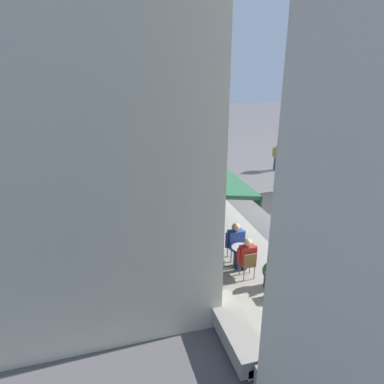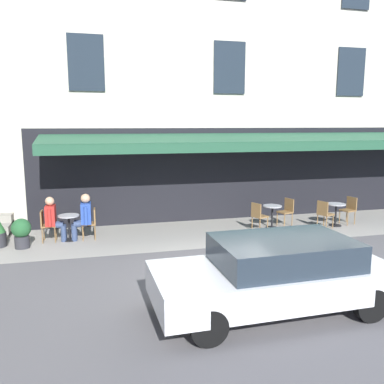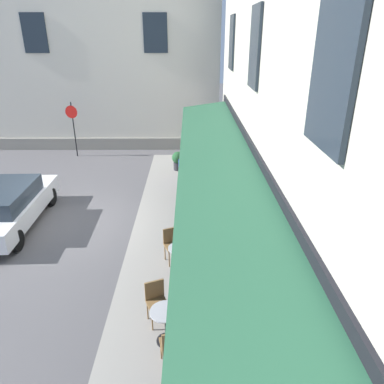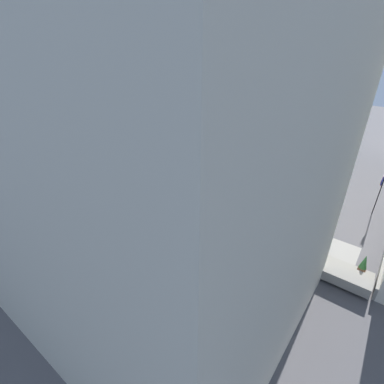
{
  "view_description": "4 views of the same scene",
  "coord_description": "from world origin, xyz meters",
  "px_view_note": "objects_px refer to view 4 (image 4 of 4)",
  "views": [
    {
      "loc": [
        12.75,
        -7.73,
        6.48
      ],
      "look_at": [
        -0.37,
        -3.93,
        1.18
      ],
      "focal_mm": 33.31,
      "sensor_mm": 36.0,
      "label": 1
    },
    {
      "loc": [
        2.95,
        8.3,
        3.35
      ],
      "look_at": [
        -0.1,
        -3.9,
        1.2
      ],
      "focal_mm": 37.56,
      "sensor_mm": 36.0,
      "label": 2
    },
    {
      "loc": [
        -10.09,
        -3.54,
        5.48
      ],
      "look_at": [
        -0.13,
        -3.61,
        1.12
      ],
      "focal_mm": 33.97,
      "sensor_mm": 36.0,
      "label": 3
    },
    {
      "loc": [
        7.06,
        -15.48,
        9.1
      ],
      "look_at": [
        -1.95,
        -3.71,
        0.98
      ],
      "focal_mm": 26.8,
      "sensor_mm": 36.0,
      "label": 4
    }
  ],
  "objects_px": {
    "cafe_chair_wicker_kerbside": "(156,180)",
    "potted_plant_mid_terrace": "(324,245)",
    "no_parking_sign": "(381,187)",
    "parked_car_white": "(262,172)",
    "cafe_chair_wicker_back_row": "(197,194)",
    "potted_plant_under_sign": "(311,237)",
    "cafe_chair_wicker_under_awning": "(272,226)",
    "walking_pedestrian_in_olive": "(206,150)",
    "cafe_chair_wicker_corner_left": "(178,191)",
    "cafe_chair_wicker_facing_street": "(123,165)",
    "cafe_chair_wicker_by_window": "(173,183)",
    "seated_patron_in_red": "(293,231)",
    "seated_companion_in_blue": "(277,225)",
    "cafe_table_streetside": "(284,232)",
    "cafe_table_mid_terrace": "(115,167)",
    "cafe_table_near_entrance": "(187,193)",
    "cafe_table_far_end": "(164,182)",
    "potted_plant_by_steps": "(363,265)",
    "cafe_chair_wicker_near_door": "(106,169)",
    "cafe_chair_wicker_corner_right": "(297,235)"
  },
  "relations": [
    {
      "from": "cafe_chair_wicker_near_door",
      "to": "cafe_table_far_end",
      "type": "relative_size",
      "value": 1.21
    },
    {
      "from": "cafe_table_near_entrance",
      "to": "cafe_chair_wicker_kerbside",
      "type": "height_order",
      "value": "cafe_chair_wicker_kerbside"
    },
    {
      "from": "cafe_table_streetside",
      "to": "cafe_chair_wicker_under_awning",
      "type": "xyz_separation_m",
      "value": [
        -0.63,
        0.01,
        0.06
      ]
    },
    {
      "from": "cafe_chair_wicker_corner_left",
      "to": "seated_patron_in_red",
      "type": "bearing_deg",
      "value": 0.12
    },
    {
      "from": "cafe_chair_wicker_under_awning",
      "to": "parked_car_white",
      "type": "relative_size",
      "value": 0.21
    },
    {
      "from": "no_parking_sign",
      "to": "parked_car_white",
      "type": "height_order",
      "value": "no_parking_sign"
    },
    {
      "from": "cafe_table_streetside",
      "to": "potted_plant_by_steps",
      "type": "relative_size",
      "value": 0.78
    },
    {
      "from": "seated_patron_in_red",
      "to": "cafe_table_near_entrance",
      "type": "bearing_deg",
      "value": 178.58
    },
    {
      "from": "cafe_chair_wicker_back_row",
      "to": "potted_plant_under_sign",
      "type": "xyz_separation_m",
      "value": [
        6.92,
        0.04,
        -0.09
      ]
    },
    {
      "from": "cafe_chair_wicker_near_door",
      "to": "no_parking_sign",
      "type": "distance_m",
      "value": 17.51
    },
    {
      "from": "cafe_chair_wicker_under_awning",
      "to": "walking_pedestrian_in_olive",
      "type": "xyz_separation_m",
      "value": [
        -8.4,
        6.15,
        0.39
      ]
    },
    {
      "from": "walking_pedestrian_in_olive",
      "to": "potted_plant_by_steps",
      "type": "bearing_deg",
      "value": -26.64
    },
    {
      "from": "cafe_chair_wicker_kerbside",
      "to": "potted_plant_under_sign",
      "type": "height_order",
      "value": "cafe_chair_wicker_kerbside"
    },
    {
      "from": "cafe_chair_wicker_back_row",
      "to": "cafe_chair_wicker_under_awning",
      "type": "distance_m",
      "value": 5.08
    },
    {
      "from": "cafe_table_near_entrance",
      "to": "cafe_chair_wicker_corner_left",
      "type": "relative_size",
      "value": 0.82
    },
    {
      "from": "cafe_chair_wicker_corner_right",
      "to": "seated_patron_in_red",
      "type": "xyz_separation_m",
      "value": [
        -0.22,
        0.0,
        0.15
      ]
    },
    {
      "from": "cafe_table_near_entrance",
      "to": "cafe_table_mid_terrace",
      "type": "distance_m",
      "value": 6.78
    },
    {
      "from": "cafe_table_near_entrance",
      "to": "cafe_chair_wicker_back_row",
      "type": "height_order",
      "value": "cafe_chair_wicker_back_row"
    },
    {
      "from": "cafe_chair_wicker_corner_left",
      "to": "potted_plant_under_sign",
      "type": "height_order",
      "value": "cafe_chair_wicker_corner_left"
    },
    {
      "from": "cafe_chair_wicker_facing_street",
      "to": "walking_pedestrian_in_olive",
      "type": "bearing_deg",
      "value": 56.48
    },
    {
      "from": "cafe_chair_wicker_kerbside",
      "to": "cafe_chair_wicker_facing_street",
      "type": "bearing_deg",
      "value": 174.94
    },
    {
      "from": "seated_patron_in_red",
      "to": "no_parking_sign",
      "type": "bearing_deg",
      "value": 62.96
    },
    {
      "from": "parked_car_white",
      "to": "cafe_chair_wicker_under_awning",
      "type": "bearing_deg",
      "value": -59.82
    },
    {
      "from": "cafe_chair_wicker_kerbside",
      "to": "potted_plant_mid_terrace",
      "type": "height_order",
      "value": "potted_plant_mid_terrace"
    },
    {
      "from": "cafe_table_near_entrance",
      "to": "cafe_table_mid_terrace",
      "type": "relative_size",
      "value": 1.0
    },
    {
      "from": "seated_patron_in_red",
      "to": "seated_companion_in_blue",
      "type": "xyz_separation_m",
      "value": [
        -0.83,
        0.02,
        0.02
      ]
    },
    {
      "from": "cafe_chair_wicker_corner_right",
      "to": "potted_plant_mid_terrace",
      "type": "height_order",
      "value": "potted_plant_mid_terrace"
    },
    {
      "from": "cafe_chair_wicker_under_awning",
      "to": "seated_patron_in_red",
      "type": "xyz_separation_m",
      "value": [
        1.05,
        -0.02,
        0.15
      ]
    },
    {
      "from": "potted_plant_under_sign",
      "to": "no_parking_sign",
      "type": "bearing_deg",
      "value": 68.45
    },
    {
      "from": "cafe_table_far_end",
      "to": "no_parking_sign",
      "type": "relative_size",
      "value": 0.29
    },
    {
      "from": "cafe_table_near_entrance",
      "to": "seated_companion_in_blue",
      "type": "xyz_separation_m",
      "value": [
        5.87,
        -0.15,
        0.23
      ]
    },
    {
      "from": "cafe_table_mid_terrace",
      "to": "cafe_chair_wicker_corner_left",
      "type": "bearing_deg",
      "value": -0.34
    },
    {
      "from": "cafe_chair_wicker_by_window",
      "to": "walking_pedestrian_in_olive",
      "type": "height_order",
      "value": "walking_pedestrian_in_olive"
    },
    {
      "from": "no_parking_sign",
      "to": "cafe_chair_wicker_kerbside",
      "type": "bearing_deg",
      "value": -157.12
    },
    {
      "from": "cafe_chair_wicker_near_door",
      "to": "potted_plant_mid_terrace",
      "type": "height_order",
      "value": "potted_plant_mid_terrace"
    },
    {
      "from": "cafe_chair_wicker_kerbside",
      "to": "no_parking_sign",
      "type": "distance_m",
      "value": 13.36
    },
    {
      "from": "potted_plant_under_sign",
      "to": "cafe_chair_wicker_by_window",
      "type": "bearing_deg",
      "value": 178.85
    },
    {
      "from": "cafe_chair_wicker_corner_left",
      "to": "cafe_chair_wicker_kerbside",
      "type": "relative_size",
      "value": 1.0
    },
    {
      "from": "no_parking_sign",
      "to": "cafe_chair_wicker_facing_street",
      "type": "bearing_deg",
      "value": -163.08
    },
    {
      "from": "no_parking_sign",
      "to": "cafe_chair_wicker_near_door",
      "type": "bearing_deg",
      "value": -159.9
    },
    {
      "from": "cafe_table_near_entrance",
      "to": "cafe_chair_wicker_corner_right",
      "type": "bearing_deg",
      "value": -1.41
    },
    {
      "from": "cafe_chair_wicker_corner_left",
      "to": "cafe_chair_wicker_facing_street",
      "type": "relative_size",
      "value": 1.0
    },
    {
      "from": "cafe_table_near_entrance",
      "to": "cafe_table_far_end",
      "type": "bearing_deg",
      "value": 174.05
    },
    {
      "from": "cafe_chair_wicker_facing_street",
      "to": "potted_plant_mid_terrace",
      "type": "height_order",
      "value": "potted_plant_mid_terrace"
    },
    {
      "from": "cafe_table_streetside",
      "to": "walking_pedestrian_in_olive",
      "type": "xyz_separation_m",
      "value": [
        -9.03,
        6.16,
        0.45
      ]
    },
    {
      "from": "cafe_chair_wicker_near_door",
      "to": "seated_patron_in_red",
      "type": "xyz_separation_m",
      "value": [
        13.64,
        0.59,
        0.15
      ]
    },
    {
      "from": "no_parking_sign",
      "to": "seated_companion_in_blue",
      "type": "bearing_deg",
      "value": -123.67
    },
    {
      "from": "cafe_table_streetside",
      "to": "parked_car_white",
      "type": "distance_m",
      "value": 6.71
    },
    {
      "from": "cafe_chair_wicker_corner_left",
      "to": "cafe_chair_wicker_kerbside",
      "type": "bearing_deg",
      "value": 173.33
    },
    {
      "from": "seated_companion_in_blue",
      "to": "cafe_chair_wicker_by_window",
      "type": "bearing_deg",
      "value": 175.32
    }
  ]
}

